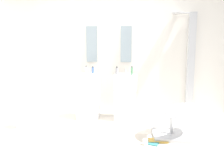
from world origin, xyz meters
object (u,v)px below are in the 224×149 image
at_px(lounge_chair, 172,116).
at_px(soap_bottle_clear, 86,70).
at_px(towel_rack, 22,93).
at_px(soap_bottle_grey, 117,71).
at_px(pedestal_sink_right, 125,96).
at_px(magazine_ochre, 158,141).
at_px(soap_bottle_green, 132,71).
at_px(soap_bottle_blue, 93,70).
at_px(shower_column, 190,62).
at_px(magazine_teal, 152,143).
at_px(pedestal_sink_left, 88,95).
at_px(coffee_mug, 145,142).

relative_size(lounge_chair, soap_bottle_clear, 6.97).
relative_size(towel_rack, soap_bottle_grey, 6.18).
height_order(pedestal_sink_right, magazine_ochre, pedestal_sink_right).
height_order(lounge_chair, soap_bottle_green, soap_bottle_green).
relative_size(pedestal_sink_right, towel_rack, 1.01).
relative_size(soap_bottle_grey, soap_bottle_green, 0.94).
bearing_deg(soap_bottle_blue, shower_column, 7.23).
bearing_deg(magazine_teal, soap_bottle_green, 125.81).
bearing_deg(pedestal_sink_left, magazine_teal, -43.98).
bearing_deg(towel_rack, magazine_teal, -11.38).
xyz_separation_m(lounge_chair, soap_bottle_grey, (-0.91, 0.80, 0.58)).
bearing_deg(soap_bottle_blue, magazine_ochre, -45.02).
bearing_deg(pedestal_sink_left, soap_bottle_grey, -1.18).
bearing_deg(magazine_teal, soap_bottle_blue, 150.78).
height_order(pedestal_sink_right, soap_bottle_blue, soap_bottle_blue).
height_order(pedestal_sink_left, lounge_chair, pedestal_sink_left).
relative_size(pedestal_sink_right, shower_column, 0.47).
height_order(soap_bottle_clear, soap_bottle_grey, soap_bottle_grey).
bearing_deg(magazine_teal, pedestal_sink_right, 131.32).
height_order(pedestal_sink_left, soap_bottle_grey, soap_bottle_grey).
relative_size(coffee_mug, soap_bottle_blue, 0.64).
bearing_deg(magazine_teal, towel_rack, -171.09).
height_order(coffee_mug, soap_bottle_green, soap_bottle_green).
bearing_deg(pedestal_sink_right, magazine_teal, -68.97).
xyz_separation_m(shower_column, soap_bottle_green, (-1.16, -0.42, -0.14)).
height_order(towel_rack, magazine_teal, towel_rack).
bearing_deg(magazine_ochre, pedestal_sink_left, 138.79).
xyz_separation_m(pedestal_sink_right, lounge_chair, (0.75, -0.81, -0.10)).
distance_m(magazine_teal, soap_bottle_clear, 1.93).
relative_size(towel_rack, coffee_mug, 10.85).
relative_size(magazine_teal, soap_bottle_clear, 1.34).
xyz_separation_m(towel_rack, coffee_mug, (2.03, -0.49, -0.58)).
bearing_deg(pedestal_sink_right, soap_bottle_grey, -175.95).
bearing_deg(soap_bottle_grey, lounge_chair, -41.34).
relative_size(magazine_ochre, soap_bottle_clear, 1.93).
bearing_deg(pedestal_sink_left, lounge_chair, -29.03).
height_order(soap_bottle_blue, soap_bottle_green, soap_bottle_green).
relative_size(lounge_chair, soap_bottle_green, 6.35).
height_order(lounge_chair, soap_bottle_blue, soap_bottle_blue).
bearing_deg(pedestal_sink_left, pedestal_sink_right, 0.00).
height_order(coffee_mug, soap_bottle_clear, soap_bottle_clear).
distance_m(shower_column, towel_rack, 3.20).
bearing_deg(soap_bottle_grey, coffee_mug, -66.95).
height_order(magazine_ochre, soap_bottle_blue, soap_bottle_blue).
bearing_deg(shower_column, soap_bottle_clear, -172.52).
xyz_separation_m(coffee_mug, soap_bottle_green, (-0.20, 1.13, 0.88)).
bearing_deg(towel_rack, magazine_ochre, -8.91).
relative_size(pedestal_sink_right, coffee_mug, 11.00).
xyz_separation_m(shower_column, soap_bottle_blue, (-1.92, -0.24, -0.15)).
height_order(magazine_ochre, soap_bottle_grey, soap_bottle_grey).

